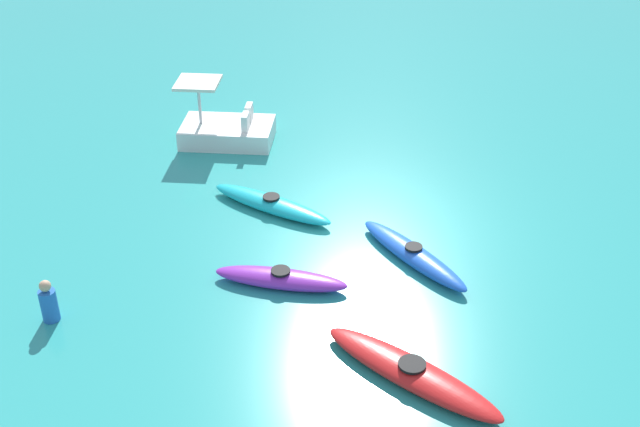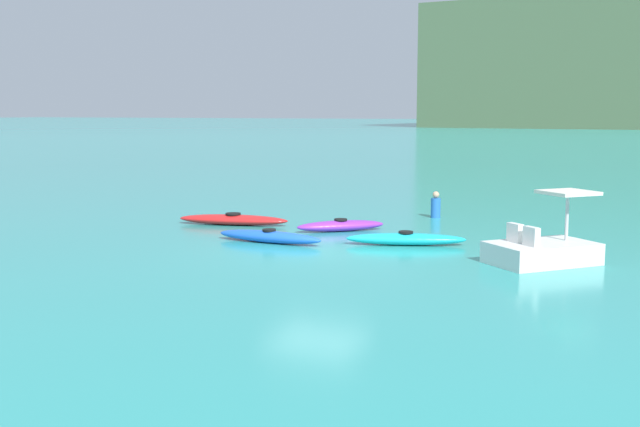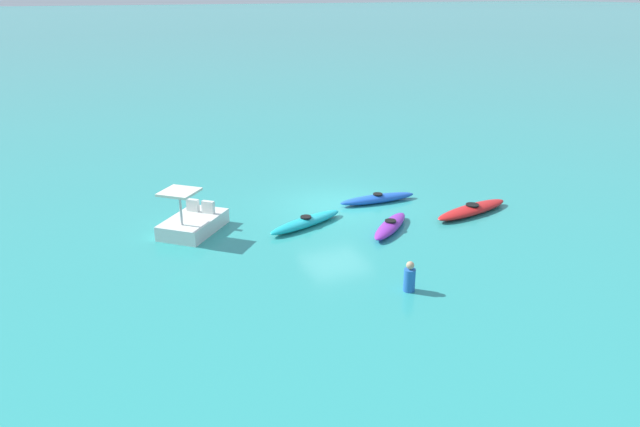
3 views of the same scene
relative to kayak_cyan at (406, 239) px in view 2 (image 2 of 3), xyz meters
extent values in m
plane|color=teal|center=(-1.88, -1.55, -0.16)|extent=(600.00, 600.00, 0.00)
ellipsoid|color=#19B7C6|center=(0.00, 0.00, 0.00)|extent=(3.20, 1.66, 0.32)
cylinder|color=black|center=(0.00, 0.00, 0.18)|extent=(0.50, 0.50, 0.05)
ellipsoid|color=purple|center=(-2.51, 1.51, 0.00)|extent=(2.42, 2.22, 0.32)
cylinder|color=black|center=(-2.51, 1.51, 0.18)|extent=(0.54, 0.54, 0.05)
ellipsoid|color=blue|center=(-3.48, -1.16, 0.00)|extent=(3.16, 0.69, 0.32)
cylinder|color=black|center=(-3.48, -1.16, 0.18)|extent=(0.38, 0.38, 0.05)
ellipsoid|color=red|center=(-6.08, 1.32, 0.00)|extent=(3.60, 1.48, 0.32)
cylinder|color=black|center=(-6.08, 1.32, 0.18)|extent=(0.57, 0.57, 0.05)
cube|color=white|center=(3.69, -1.13, 0.09)|extent=(2.73, 2.78, 0.50)
cube|color=white|center=(3.09, -1.33, 0.56)|extent=(0.43, 0.41, 0.44)
cube|color=white|center=(3.54, -1.74, 0.56)|extent=(0.43, 0.41, 0.44)
cylinder|color=#B2B2B7|center=(4.16, -0.61, 0.89)|extent=(0.08, 0.08, 1.10)
cube|color=silver|center=(4.16, -0.61, 1.48)|extent=(1.55, 1.55, 0.08)
cylinder|color=blue|center=(-0.78, 5.53, 0.16)|extent=(0.34, 0.34, 0.65)
sphere|color=tan|center=(-0.78, 5.53, 0.61)|extent=(0.22, 0.22, 0.22)
camera|label=1|loc=(-13.29, 8.80, 9.35)|focal=45.34mm
camera|label=2|loc=(6.41, -19.64, 3.38)|focal=44.04mm
camera|label=3|loc=(7.35, 17.95, 7.65)|focal=33.57mm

